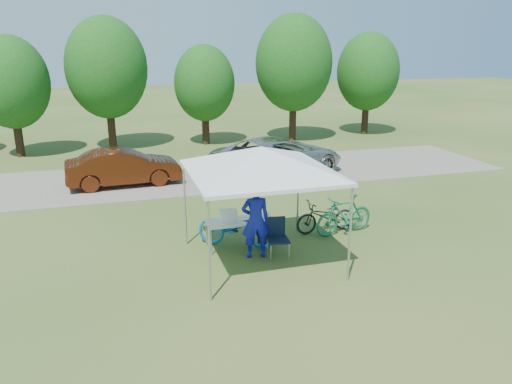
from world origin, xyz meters
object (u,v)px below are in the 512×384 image
Objects in this scene: bike_dark at (326,216)px; sedan at (124,167)px; cyclist at (255,220)px; bike_blue at (236,227)px; cooler at (228,216)px; minivan at (278,156)px; folding_chair at (277,234)px; folding_table at (240,222)px; bike_green at (344,215)px.

sedan reaches higher than bike_dark.
bike_blue is at bearing -64.29° from cyclist.
cooler is 0.08× the size of minivan.
bike_blue is (-0.77, 0.86, -0.05)m from folding_chair.
folding_table is 4.07× the size of cooler.
cyclist is 0.93× the size of bike_blue.
bike_blue is 0.38× the size of minivan.
folding_table is 2.88m from bike_green.
bike_green is at bearing 56.57° from bike_dark.
bike_green is (2.87, 0.06, -0.13)m from folding_table.
bike_blue is 0.50× the size of sedan.
bike_green reaches higher than bike_blue.
bike_green is at bearing 1.15° from cooler.
sedan reaches higher than bike_blue.
folding_table is at bearing -99.39° from bike_green.
sedan is (-2.70, 7.25, -0.25)m from cyclist.
minivan reaches higher than folding_table.
sedan is at bearing 111.00° from folding_table.
cooler is 0.10× the size of sedan.
folding_chair is 2.36m from bike_green.
folding_chair is 7.59m from minivan.
cyclist is at bearing -68.99° from bike_dark.
folding_table is at bearing 136.62° from minivan.
cyclist reaches higher than folding_chair.
cyclist is 1.09× the size of bike_dark.
bike_blue is (-0.28, 0.75, -0.40)m from cyclist.
folding_chair is 0.54× the size of bike_green.
cooler is 0.25× the size of bike_dark.
cyclist reaches higher than bike_dark.
bike_blue reaches higher than folding_table.
sedan is at bearing 51.61° from bike_blue.
bike_dark is (2.46, 0.31, -0.21)m from folding_table.
bike_dark is at bearing 156.36° from minivan.
bike_blue is 1.17× the size of bike_dark.
bike_green is 8.44m from sedan.
cooler is at bearing -86.47° from bike_dark.
cyclist is (0.49, -0.69, 0.07)m from cooler.
bike_green reaches higher than bike_dark.
folding_table is 7.11m from minivan.
minivan is at bearing 166.48° from bike_green.
sedan is (-5.70, 0.20, -0.07)m from minivan.
sedan is at bearing 108.65° from cooler.
bike_blue reaches higher than cooler.
minivan is 1.32× the size of sedan.
bike_dark is 0.43× the size of sedan.
cooler is at bearing 134.47° from minivan.
bike_blue is at bearing 135.78° from minivan.
minivan is at bearing -95.80° from sedan.
sedan is at bearing 71.27° from minivan.
bike_dark is at bearing 7.19° from folding_table.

